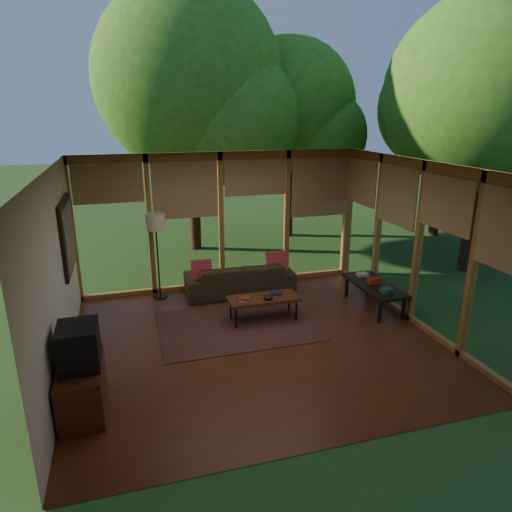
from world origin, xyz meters
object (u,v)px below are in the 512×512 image
object	(u,v)px
coffee_table	(263,299)
side_console	(374,286)
sofa	(240,278)
media_cabinet	(82,388)
floor_lamp	(156,227)
television	(79,346)

from	to	relation	value
coffee_table	side_console	size ratio (longest dim) A/B	0.86
sofa	media_cabinet	bearing A→B (deg)	49.89
sofa	floor_lamp	bearing A→B (deg)	-6.15
sofa	side_console	distance (m)	2.56
sofa	side_console	size ratio (longest dim) A/B	1.49
side_console	media_cabinet	bearing A→B (deg)	-160.82
sofa	coffee_table	world-z (taller)	sofa
television	sofa	bearing A→B (deg)	48.71
sofa	side_console	bearing A→B (deg)	149.24
coffee_table	side_console	distance (m)	2.08
television	media_cabinet	bearing A→B (deg)	180.00
side_console	television	bearing A→B (deg)	-160.74
side_console	floor_lamp	bearing A→B (deg)	157.05
media_cabinet	side_console	xyz separation A→B (m)	(4.87, 1.69, 0.11)
media_cabinet	coffee_table	world-z (taller)	media_cabinet
television	coffee_table	world-z (taller)	television
television	floor_lamp	distance (m)	3.50
sofa	media_cabinet	size ratio (longest dim) A/B	2.09
media_cabinet	coffee_table	size ratio (longest dim) A/B	0.83
coffee_table	floor_lamp	bearing A→B (deg)	136.67
floor_lamp	coffee_table	world-z (taller)	floor_lamp
floor_lamp	side_console	xyz separation A→B (m)	(3.69, -1.56, -1.00)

